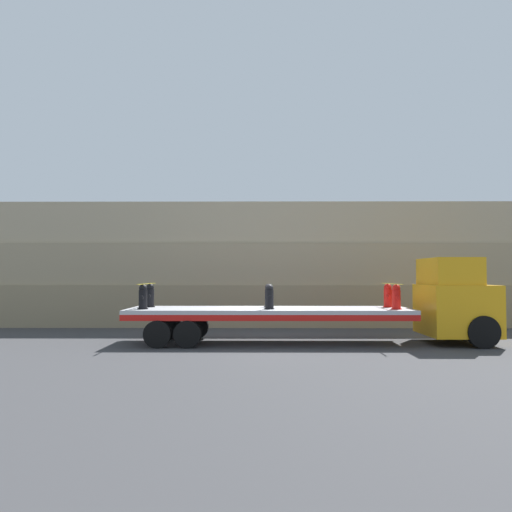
% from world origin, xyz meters
% --- Properties ---
extents(ground_plane, '(120.00, 120.00, 0.00)m').
position_xyz_m(ground_plane, '(0.00, 0.00, 0.00)').
color(ground_plane, '#38383A').
extents(rock_cliff, '(60.00, 3.30, 5.80)m').
position_xyz_m(rock_cliff, '(0.00, 6.62, 2.90)').
color(rock_cliff, gray).
rests_on(rock_cliff, ground_plane).
extents(truck_cab, '(2.27, 2.71, 3.00)m').
position_xyz_m(truck_cab, '(6.63, 0.00, 1.48)').
color(truck_cab, orange).
rests_on(truck_cab, ground_plane).
extents(flatbed_trailer, '(9.87, 2.64, 1.23)m').
position_xyz_m(flatbed_trailer, '(-0.66, 0.00, 1.01)').
color(flatbed_trailer, '#B2B2B7').
rests_on(flatbed_trailer, ground_plane).
extents(fire_hydrant_black_near_0, '(0.36, 0.52, 0.85)m').
position_xyz_m(fire_hydrant_black_near_0, '(-4.33, -0.56, 1.65)').
color(fire_hydrant_black_near_0, black).
rests_on(fire_hydrant_black_near_0, flatbed_trailer).
extents(fire_hydrant_black_far_0, '(0.36, 0.52, 0.85)m').
position_xyz_m(fire_hydrant_black_far_0, '(-4.33, 0.56, 1.65)').
color(fire_hydrant_black_far_0, black).
rests_on(fire_hydrant_black_far_0, flatbed_trailer).
extents(fire_hydrant_black_near_1, '(0.36, 0.52, 0.85)m').
position_xyz_m(fire_hydrant_black_near_1, '(0.00, -0.56, 1.65)').
color(fire_hydrant_black_near_1, black).
rests_on(fire_hydrant_black_near_1, flatbed_trailer).
extents(fire_hydrant_black_far_1, '(0.36, 0.52, 0.85)m').
position_xyz_m(fire_hydrant_black_far_1, '(0.00, 0.56, 1.65)').
color(fire_hydrant_black_far_1, black).
rests_on(fire_hydrant_black_far_1, flatbed_trailer).
extents(fire_hydrant_red_near_2, '(0.36, 0.52, 0.85)m').
position_xyz_m(fire_hydrant_red_near_2, '(4.33, -0.56, 1.65)').
color(fire_hydrant_red_near_2, red).
rests_on(fire_hydrant_red_near_2, flatbed_trailer).
extents(fire_hydrant_red_far_2, '(0.36, 0.52, 0.85)m').
position_xyz_m(fire_hydrant_red_far_2, '(4.33, 0.56, 1.65)').
color(fire_hydrant_red_far_2, red).
rests_on(fire_hydrant_red_far_2, flatbed_trailer).
extents(cargo_strap_rear, '(0.05, 2.75, 0.01)m').
position_xyz_m(cargo_strap_rear, '(-4.33, 0.00, 2.09)').
color(cargo_strap_rear, yellow).
rests_on(cargo_strap_rear, fire_hydrant_black_near_0).
extents(cargo_strap_middle, '(0.05, 2.75, 0.01)m').
position_xyz_m(cargo_strap_middle, '(4.33, 0.00, 2.09)').
color(cargo_strap_middle, yellow).
rests_on(cargo_strap_middle, fire_hydrant_red_near_2).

